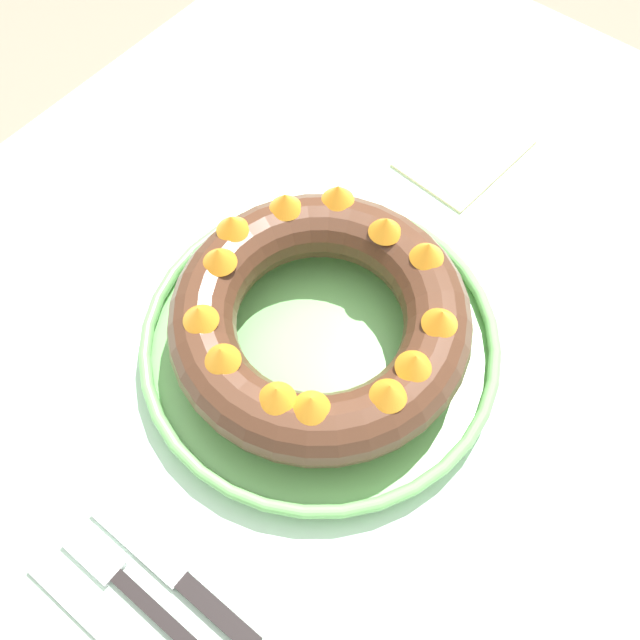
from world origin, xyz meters
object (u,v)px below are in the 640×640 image
serving_dish (320,344)px  fork (139,597)px  cake_knife (184,583)px  napkin (464,153)px  bundt_cake (320,319)px

serving_dish → fork: bearing=-174.1°
fork → cake_knife: (0.03, -0.02, -0.00)m
fork → napkin: 0.57m
fork → napkin: fork is taller
cake_knife → napkin: 0.54m
serving_dish → fork: size_ratio=1.77×
bundt_cake → fork: size_ratio=1.43×
serving_dish → napkin: size_ratio=2.39×
serving_dish → bundt_cake: (0.00, 0.00, 0.05)m
cake_knife → serving_dish: bearing=17.6°
serving_dish → bundt_cake: size_ratio=1.24×
bundt_cake → serving_dish: bearing=-105.7°
fork → bundt_cake: bearing=3.9°
cake_knife → napkin: cake_knife is taller
bundt_cake → napkin: (0.30, 0.03, -0.06)m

